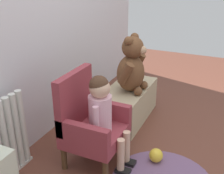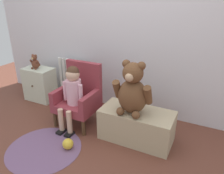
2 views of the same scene
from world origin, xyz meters
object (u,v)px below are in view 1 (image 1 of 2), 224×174
Objects in this scene: large_teddy_bear at (132,67)px; toy_ball at (156,155)px; low_bench at (128,103)px; child_armchair at (89,122)px; radiator at (5,141)px; child_figure at (103,109)px.

toy_ball is (-0.50, -0.41, -0.51)m from large_teddy_bear.
toy_ball is at bearing -140.35° from low_bench.
child_armchair is 0.72m from large_teddy_bear.
radiator is 0.85× the size of child_armchair.
child_armchair is (0.42, -0.44, 0.03)m from radiator.
toy_ball is at bearing -64.29° from child_figure.
large_teddy_bear is at bearing -25.09° from radiator.
child_armchair reaches higher than low_bench.
large_teddy_bear is (0.68, 0.04, 0.10)m from child_figure.
low_bench reaches higher than toy_ball.
radiator is 0.84× the size of child_figure.
child_armchair is 1.34× the size of large_teddy_bear.
large_teddy_bear reaches higher than low_bench.
toy_ball is at bearing -140.63° from large_teddy_bear.
child_figure is at bearing -173.41° from low_bench.
radiator is 1.24m from large_teddy_bear.
radiator is 0.61m from child_armchair.
child_armchair is 0.96× the size of low_bench.
low_bench is at bearing 39.65° from toy_ball.
radiator is at bearing 133.58° from child_armchair.
child_figure reaches higher than low_bench.
child_armchair is 0.59m from toy_ball.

